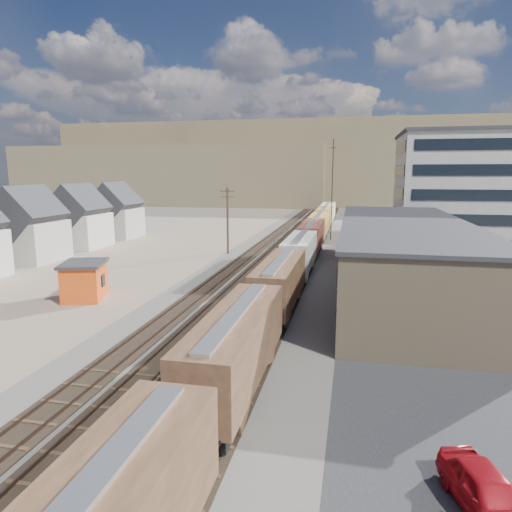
% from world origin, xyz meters
% --- Properties ---
extents(ground, '(300.00, 300.00, 0.00)m').
position_xyz_m(ground, '(0.00, 0.00, 0.00)').
color(ground, '#6B6356').
rests_on(ground, ground).
extents(ballast_bed, '(18.00, 200.00, 0.06)m').
position_xyz_m(ballast_bed, '(0.00, 50.00, 0.03)').
color(ballast_bed, '#4C4742').
rests_on(ballast_bed, ground).
extents(dirt_yard, '(24.00, 180.00, 0.03)m').
position_xyz_m(dirt_yard, '(-20.00, 40.00, 0.01)').
color(dirt_yard, '#836F5A').
rests_on(dirt_yard, ground).
extents(asphalt_lot, '(26.00, 120.00, 0.04)m').
position_xyz_m(asphalt_lot, '(22.00, 35.00, 0.02)').
color(asphalt_lot, '#232326').
rests_on(asphalt_lot, ground).
extents(rail_tracks, '(11.40, 200.00, 0.24)m').
position_xyz_m(rail_tracks, '(-0.55, 50.00, 0.11)').
color(rail_tracks, black).
rests_on(rail_tracks, ground).
extents(freight_train, '(3.00, 119.74, 4.46)m').
position_xyz_m(freight_train, '(3.80, 37.33, 2.79)').
color(freight_train, black).
rests_on(freight_train, ground).
extents(warehouse, '(12.40, 40.40, 7.25)m').
position_xyz_m(warehouse, '(14.98, 25.00, 3.65)').
color(warehouse, tan).
rests_on(warehouse, ground).
extents(office_tower, '(22.60, 18.60, 18.45)m').
position_xyz_m(office_tower, '(27.95, 54.95, 9.26)').
color(office_tower, '#9E998E').
rests_on(office_tower, ground).
extents(utility_pole_north, '(2.20, 0.32, 10.00)m').
position_xyz_m(utility_pole_north, '(-8.50, 42.00, 5.30)').
color(utility_pole_north, '#382619').
rests_on(utility_pole_north, ground).
extents(radio_mast, '(1.20, 0.16, 18.00)m').
position_xyz_m(radio_mast, '(6.00, 60.00, 9.12)').
color(radio_mast, black).
rests_on(radio_mast, ground).
extents(hills_north, '(265.00, 80.00, 32.00)m').
position_xyz_m(hills_north, '(0.17, 167.92, 14.10)').
color(hills_north, brown).
rests_on(hills_north, ground).
extents(maintenance_shed, '(5.18, 5.92, 3.66)m').
position_xyz_m(maintenance_shed, '(-15.42, 14.94, 1.87)').
color(maintenance_shed, '#E94F15').
rests_on(maintenance_shed, ground).
extents(parked_car_red, '(3.15, 5.13, 1.63)m').
position_xyz_m(parked_car_red, '(14.86, -7.79, 0.82)').
color(parked_car_red, '#A30F18').
rests_on(parked_car_red, ground).
extents(parked_car_blue, '(5.26, 6.71, 1.69)m').
position_xyz_m(parked_car_blue, '(20.13, 50.94, 0.85)').
color(parked_car_blue, '#171E50').
rests_on(parked_car_blue, ground).
extents(parked_car_far, '(2.74, 5.18, 1.68)m').
position_xyz_m(parked_car_far, '(31.95, 54.65, 0.84)').
color(parked_car_far, silver).
rests_on(parked_car_far, ground).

